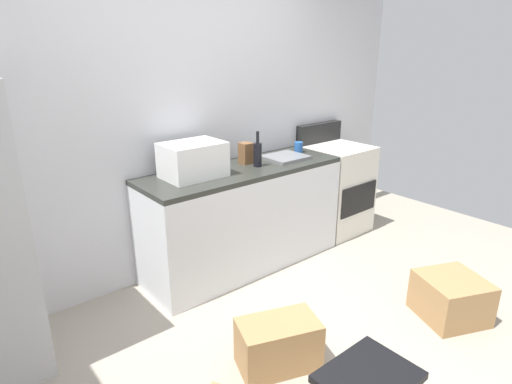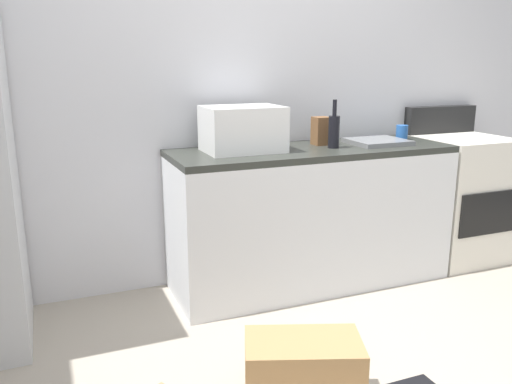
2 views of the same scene
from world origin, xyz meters
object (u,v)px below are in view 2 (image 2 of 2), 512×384
at_px(microwave, 243,129).
at_px(cardboard_box_medium, 303,374).
at_px(wine_bottle, 334,130).
at_px(stove_oven, 458,196).
at_px(coffee_mug, 402,132).
at_px(knife_block, 321,131).

height_order(microwave, cardboard_box_medium, microwave).
bearing_deg(wine_bottle, stove_oven, 2.93).
distance_m(stove_oven, coffee_mug, 0.69).
bearing_deg(coffee_mug, wine_bottle, -167.97).
bearing_deg(knife_block, coffee_mug, -0.91).
height_order(microwave, knife_block, microwave).
height_order(coffee_mug, knife_block, knife_block).
distance_m(coffee_mug, cardboard_box_medium, 2.01).
distance_m(stove_oven, wine_bottle, 1.23).
relative_size(stove_oven, cardboard_box_medium, 2.27).
xyz_separation_m(wine_bottle, coffee_mug, (0.62, 0.13, -0.06)).
distance_m(microwave, cardboard_box_medium, 1.50).
bearing_deg(microwave, stove_oven, -1.31).
bearing_deg(cardboard_box_medium, coffee_mug, 41.85).
bearing_deg(coffee_mug, cardboard_box_medium, -138.15).
distance_m(wine_bottle, coffee_mug, 0.64).
bearing_deg(coffee_mug, microwave, -178.21).
bearing_deg(wine_bottle, coffee_mug, 12.03).
bearing_deg(coffee_mug, knife_block, 179.09).
bearing_deg(stove_oven, knife_block, 175.60).
relative_size(stove_oven, microwave, 2.39).
xyz_separation_m(microwave, wine_bottle, (0.57, -0.09, -0.03)).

